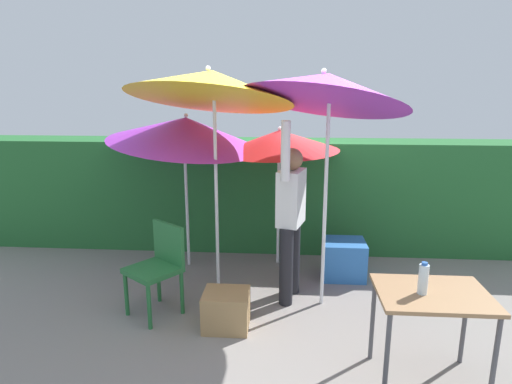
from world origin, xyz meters
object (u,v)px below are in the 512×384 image
Objects in this scene: umbrella_rainbow at (279,141)px; folding_table at (432,303)px; person_vendor at (291,213)px; chair_plastic at (159,264)px; umbrella_yellow at (326,89)px; umbrella_orange at (185,131)px; cooler_box at (344,259)px; bottle_water at (423,279)px; umbrella_navy at (211,86)px; crate_cardboard at (226,310)px.

folding_table is at bearing -62.14° from umbrella_rainbow.
chair_plastic is at bearing -163.20° from person_vendor.
umbrella_yellow is 2.31m from chair_plastic.
cooler_box is (1.89, -0.24, -1.46)m from umbrella_orange.
bottle_water is (-0.09, -0.03, 0.20)m from folding_table.
umbrella_rainbow is 0.67× the size of umbrella_navy.
umbrella_yellow is 6.14× the size of crate_cardboard.
bottle_water is (0.94, -1.30, -0.08)m from person_vendor.
umbrella_orange reaches higher than crate_cardboard.
umbrella_orange is at bearing 137.47° from folding_table.
umbrella_orange is 3.26m from folding_table.
umbrella_navy is 2.66m from bottle_water.
crate_cardboard is (-0.58, -0.63, -0.76)m from person_vendor.
umbrella_rainbow is 3.59× the size of cooler_box.
umbrella_yellow is 1.27m from person_vendor.
folding_table is (2.28, -2.09, -1.03)m from umbrella_orange.
umbrella_orange is 4.15× the size of cooler_box.
person_vendor is 7.83× the size of bottle_water.
folding_table is at bearing 16.63° from bottle_water.
umbrella_orange reaches higher than bottle_water.
umbrella_orange is 1.06× the size of person_vendor.
umbrella_orange is 3.15m from bottle_water.
umbrella_navy reaches higher than umbrella_rainbow.
umbrella_rainbow reaches higher than chair_plastic.
umbrella_rainbow is 0.86× the size of umbrella_orange.
cooler_box is at bearing -7.28° from umbrella_orange.
umbrella_navy is at bearing -55.57° from umbrella_orange.
umbrella_orange reaches higher than person_vendor.
umbrella_yellow is at bearing -116.90° from cooler_box.
umbrella_yellow is at bearing -66.10° from umbrella_rainbow.
umbrella_orange is 0.78× the size of umbrella_yellow.
folding_table is (0.39, -1.85, 0.43)m from cooler_box.
cooler_box is 1.94m from folding_table.
bottle_water reaches higher than crate_cardboard.
bottle_water is at bearing -54.17° from person_vendor.
umbrella_yellow is 2.07m from folding_table.
umbrella_yellow and umbrella_navy have the same top height.
crate_cardboard is (-1.22, -1.20, -0.04)m from cooler_box.
umbrella_yellow is 1.37× the size of person_vendor.
person_vendor reaches higher than folding_table.
umbrella_navy is 6.14× the size of crate_cardboard.
umbrella_yellow is (1.56, -0.89, 0.49)m from umbrella_orange.
umbrella_yellow is 1.91m from bottle_water.
umbrella_rainbow is at bearing 113.90° from umbrella_yellow.
person_vendor is at bearing -137.80° from cooler_box.
umbrella_yellow is 2.89× the size of chair_plastic.
umbrella_navy is (-1.12, 0.26, 0.03)m from umbrella_yellow.
chair_plastic is 2.16m from cooler_box.
folding_table is at bearing -42.53° from umbrella_orange.
bottle_water reaches higher than cooler_box.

